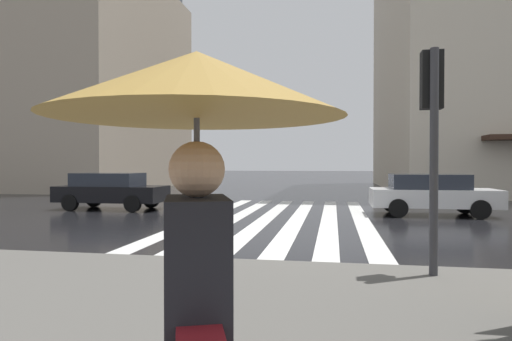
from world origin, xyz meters
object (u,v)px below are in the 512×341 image
traffic_signal_post (432,112)px  car_white (432,193)px  pedestrian_with_floral_umbrella (197,141)px  car_black (111,190)px

traffic_signal_post → car_white: 9.32m
car_white → pedestrian_with_floral_umbrella: size_ratio=2.02×
car_black → traffic_signal_post: bearing=-132.1°
pedestrian_with_floral_umbrella → traffic_signal_post: bearing=-20.9°
traffic_signal_post → car_white: size_ratio=0.79×
traffic_signal_post → pedestrian_with_floral_umbrella: 5.49m
traffic_signal_post → car_black: traffic_signal_post is taller
car_white → car_black: (0.00, 11.78, 0.00)m
car_black → pedestrian_with_floral_umbrella: pedestrian_with_floral_umbrella is taller
car_white → car_black: 11.78m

